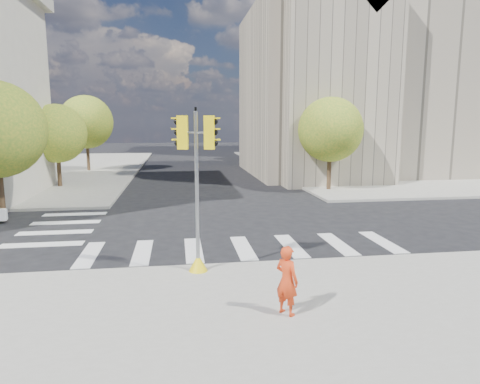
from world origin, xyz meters
The scene contains 13 objects.
ground centered at (0.00, 0.00, 0.00)m, with size 160.00×160.00×0.00m, color black.
sidewalk_far_right centered at (20.00, 26.00, 0.07)m, with size 28.00×40.00×0.15m, color gray.
civic_building centered at (15.59, 19.12, 7.26)m, with size 26.00×16.00×19.39m.
office_tower centered at (22.00, 42.00, 15.00)m, with size 20.00×18.00×30.00m, color #9EA0A3.
tree_lw_mid centered at (-10.50, 14.00, 3.76)m, with size 4.00×4.00×5.77m.
tree_lw_far centered at (-10.50, 24.00, 4.54)m, with size 4.80×4.80×6.95m.
tree_re_near centered at (7.50, 10.00, 4.05)m, with size 4.20×4.20×6.16m.
tree_re_mid centered at (7.50, 22.00, 4.35)m, with size 4.60×4.60×6.66m.
tree_re_far centered at (7.50, 34.00, 3.87)m, with size 4.00×4.00×5.88m.
lamp_near centered at (8.00, 14.00, 4.58)m, with size 0.35×0.18×8.11m.
lamp_far centered at (8.00, 28.00, 4.58)m, with size 0.35×0.18×8.11m.
traffic_signal centered at (-1.86, -4.60, 2.20)m, with size 1.08×0.56×4.81m.
photographer centered at (0.01, -7.82, 0.96)m, with size 0.59×0.39×1.63m, color red.
Camera 1 is at (-2.41, -16.87, 4.54)m, focal length 32.00 mm.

